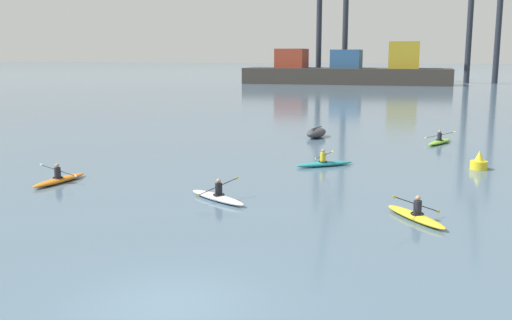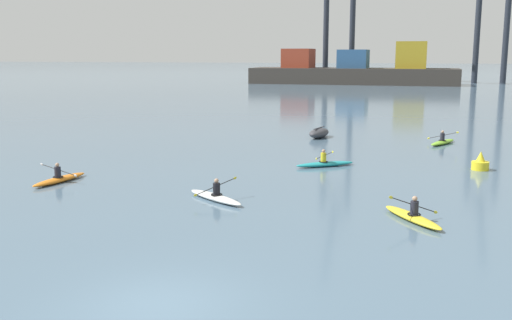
% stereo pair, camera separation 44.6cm
% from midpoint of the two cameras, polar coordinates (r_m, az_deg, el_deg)
% --- Properties ---
extents(ground_plane, '(800.00, 800.00, 0.00)m').
position_cam_midpoint_polar(ground_plane, '(14.91, -9.45, -13.78)').
color(ground_plane, slate).
extents(container_barge, '(41.84, 10.91, 8.52)m').
position_cam_midpoint_polar(container_barge, '(123.39, 8.84, 8.59)').
color(container_barge, '#38332D').
rests_on(container_barge, ground).
extents(capsized_dinghy, '(1.63, 2.78, 0.76)m').
position_cam_midpoint_polar(capsized_dinghy, '(43.18, 5.61, 2.65)').
color(capsized_dinghy, '#38383D').
rests_on(capsized_dinghy, ground).
extents(channel_buoy, '(0.90, 0.90, 1.00)m').
position_cam_midpoint_polar(channel_buoy, '(33.21, 20.53, -0.24)').
color(channel_buoy, yellow).
rests_on(channel_buoy, ground).
extents(kayak_orange, '(2.24, 3.45, 0.95)m').
position_cam_midpoint_polar(kayak_orange, '(29.48, -19.03, -1.78)').
color(kayak_orange, orange).
rests_on(kayak_orange, ground).
extents(kayak_white, '(3.17, 2.37, 0.95)m').
position_cam_midpoint_polar(kayak_white, '(24.58, -4.29, -3.57)').
color(kayak_white, silver).
rests_on(kayak_white, ground).
extents(kayak_yellow, '(2.49, 3.10, 1.06)m').
position_cam_midpoint_polar(kayak_yellow, '(22.40, 14.73, -5.26)').
color(kayak_yellow, yellow).
rests_on(kayak_yellow, ground).
extents(kayak_teal, '(3.12, 2.46, 1.04)m').
position_cam_midpoint_polar(kayak_teal, '(32.15, 6.28, -0.31)').
color(kayak_teal, teal).
rests_on(kayak_teal, ground).
extents(kayak_lime, '(2.03, 3.34, 0.98)m').
position_cam_midpoint_polar(kayak_lime, '(41.88, 17.18, 1.75)').
color(kayak_lime, '#7ABC2D').
rests_on(kayak_lime, ground).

